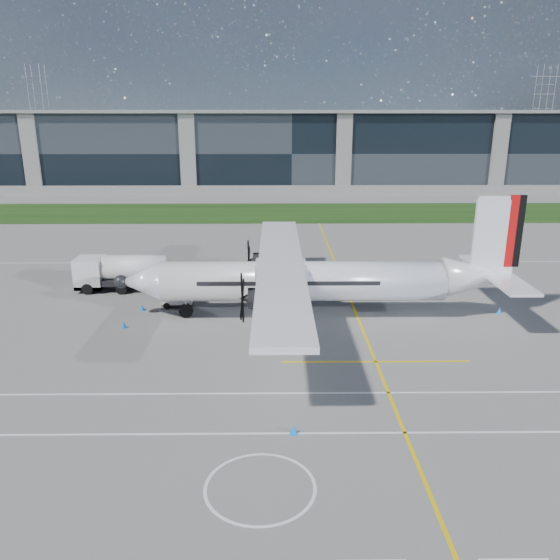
# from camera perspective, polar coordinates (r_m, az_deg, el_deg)

# --- Properties ---
(ground) EXTENTS (400.00, 400.00, 0.00)m
(ground) POSITION_cam_1_polar(r_m,az_deg,el_deg) (78.82, 1.88, 6.05)
(ground) COLOR slate
(ground) RESTS_ON ground
(grass_strip) EXTENTS (400.00, 18.00, 0.04)m
(grass_strip) POSITION_cam_1_polar(r_m,az_deg,el_deg) (86.68, 1.66, 7.07)
(grass_strip) COLOR #14360E
(grass_strip) RESTS_ON ground
(terminal_building) EXTENTS (120.00, 20.00, 15.00)m
(terminal_building) POSITION_cam_1_polar(r_m,az_deg,el_deg) (117.59, 1.09, 13.37)
(terminal_building) COLOR black
(terminal_building) RESTS_ON ground
(tree_line) EXTENTS (400.00, 6.00, 6.00)m
(tree_line) POSITION_cam_1_polar(r_m,az_deg,el_deg) (177.74, 0.52, 13.16)
(tree_line) COLOR black
(tree_line) RESTS_ON ground
(pylon_west) EXTENTS (9.00, 4.60, 30.00)m
(pylon_west) POSITION_cam_1_polar(r_m,az_deg,el_deg) (202.38, -23.77, 15.66)
(pylon_west) COLOR gray
(pylon_west) RESTS_ON ground
(pylon_east) EXTENTS (9.00, 4.60, 30.00)m
(pylon_east) POSITION_cam_1_polar(r_m,az_deg,el_deg) (207.10, 25.66, 15.44)
(pylon_east) COLOR gray
(pylon_east) RESTS_ON ground
(yellow_taxiway_centerline) EXTENTS (0.20, 70.00, 0.01)m
(yellow_taxiway_centerline) POSITION_cam_1_polar(r_m,az_deg,el_deg) (50.04, 6.75, -0.54)
(yellow_taxiway_centerline) COLOR yellow
(yellow_taxiway_centerline) RESTS_ON ground
(white_lane_line) EXTENTS (90.00, 0.15, 0.01)m
(white_lane_line) POSITION_cam_1_polar(r_m,az_deg,el_deg) (27.92, 6.68, -15.60)
(white_lane_line) COLOR white
(white_lane_line) RESTS_ON ground
(turboprop_aircraft) EXTENTS (30.07, 31.18, 9.35)m
(turboprop_aircraft) POSITION_cam_1_polar(r_m,az_deg,el_deg) (40.72, 3.99, 2.29)
(turboprop_aircraft) COLOR white
(turboprop_aircraft) RESTS_ON ground
(fuel_tanker_truck) EXTENTS (8.41, 2.73, 3.15)m
(fuel_tanker_truck) POSITION_cam_1_polar(r_m,az_deg,el_deg) (50.07, -16.80, 0.73)
(fuel_tanker_truck) COLOR silver
(fuel_tanker_truck) RESTS_ON ground
(baggage_tug) EXTENTS (2.60, 1.56, 1.56)m
(baggage_tug) POSITION_cam_1_polar(r_m,az_deg,el_deg) (44.90, -10.66, -1.75)
(baggage_tug) COLOR silver
(baggage_tug) RESTS_ON ground
(ground_crew_person) EXTENTS (0.82, 0.94, 1.92)m
(ground_crew_person) POSITION_cam_1_polar(r_m,az_deg,el_deg) (46.47, -9.58, -0.81)
(ground_crew_person) COLOR #F25907
(ground_crew_person) RESTS_ON ground
(safety_cone_portwing) EXTENTS (0.36, 0.36, 0.50)m
(safety_cone_portwing) POSITION_cam_1_polar(r_m,az_deg,el_deg) (27.59, 1.45, -15.32)
(safety_cone_portwing) COLOR #0D76EC
(safety_cone_portwing) RESTS_ON ground
(safety_cone_tail) EXTENTS (0.36, 0.36, 0.50)m
(safety_cone_tail) POSITION_cam_1_polar(r_m,az_deg,el_deg) (46.01, 21.95, -2.96)
(safety_cone_tail) COLOR #0D76EC
(safety_cone_tail) RESTS_ON ground
(safety_cone_nose_port) EXTENTS (0.36, 0.36, 0.50)m
(safety_cone_nose_port) POSITION_cam_1_polar(r_m,az_deg,el_deg) (41.51, -16.01, -4.49)
(safety_cone_nose_port) COLOR #0D76EC
(safety_cone_nose_port) RESTS_ON ground
(safety_cone_nose_stbd) EXTENTS (0.36, 0.36, 0.50)m
(safety_cone_nose_stbd) POSITION_cam_1_polar(r_m,az_deg,el_deg) (44.73, -14.20, -2.78)
(safety_cone_nose_stbd) COLOR #0D76EC
(safety_cone_nose_stbd) RESTS_ON ground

